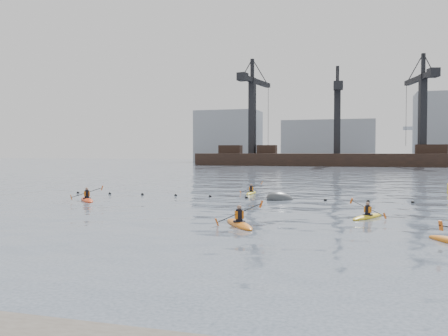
{
  "coord_description": "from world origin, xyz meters",
  "views": [
    {
      "loc": [
        6.72,
        -13.01,
        3.61
      ],
      "look_at": [
        0.13,
        9.16,
        2.8
      ],
      "focal_mm": 38.0,
      "sensor_mm": 36.0,
      "label": 1
    }
  ],
  "objects_px": {
    "kayaker_0": "(239,223)",
    "kayaker_3": "(368,216)",
    "mooring_buoy": "(280,200)",
    "kayaker_2": "(87,199)",
    "kayaker_5": "(251,192)"
  },
  "relations": [
    {
      "from": "kayaker_3",
      "to": "mooring_buoy",
      "type": "relative_size",
      "value": 1.32
    },
    {
      "from": "kayaker_5",
      "to": "kayaker_2",
      "type": "bearing_deg",
      "value": -138.98
    },
    {
      "from": "kayaker_2",
      "to": "kayaker_3",
      "type": "distance_m",
      "value": 20.01
    },
    {
      "from": "kayaker_3",
      "to": "kayaker_5",
      "type": "bearing_deg",
      "value": 154.57
    },
    {
      "from": "kayaker_0",
      "to": "mooring_buoy",
      "type": "distance_m",
      "value": 12.75
    },
    {
      "from": "kayaker_2",
      "to": "kayaker_5",
      "type": "xyz_separation_m",
      "value": [
        10.2,
        9.21,
        -0.02
      ]
    },
    {
      "from": "mooring_buoy",
      "to": "kayaker_5",
      "type": "bearing_deg",
      "value": 126.11
    },
    {
      "from": "kayaker_2",
      "to": "kayaker_3",
      "type": "xyz_separation_m",
      "value": [
        19.7,
        -3.53,
        -0.01
      ]
    },
    {
      "from": "kayaker_0",
      "to": "kayaker_3",
      "type": "height_order",
      "value": "kayaker_0"
    },
    {
      "from": "kayaker_3",
      "to": "kayaker_5",
      "type": "height_order",
      "value": "kayaker_5"
    },
    {
      "from": "kayaker_0",
      "to": "kayaker_3",
      "type": "relative_size",
      "value": 1.12
    },
    {
      "from": "kayaker_3",
      "to": "mooring_buoy",
      "type": "xyz_separation_m",
      "value": [
        -6.19,
        8.2,
        -0.09
      ]
    },
    {
      "from": "mooring_buoy",
      "to": "kayaker_0",
      "type": "bearing_deg",
      "value": -89.28
    },
    {
      "from": "kayaker_5",
      "to": "mooring_buoy",
      "type": "distance_m",
      "value": 5.61
    },
    {
      "from": "kayaker_5",
      "to": "kayaker_3",
      "type": "bearing_deg",
      "value": -54.34
    }
  ]
}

